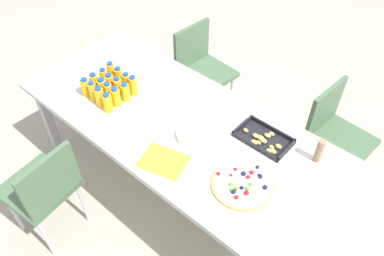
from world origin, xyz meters
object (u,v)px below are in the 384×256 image
(juice_bottle_0, at_px, (86,87))
(juice_bottle_12, at_px, (112,72))
(juice_bottle_6, at_px, (109,92))
(juice_bottle_8, at_px, (104,78))
(napkin_stack, at_px, (145,63))
(juice_bottle_10, at_px, (118,86))
(party_table, at_px, (193,137))
(juice_bottle_9, at_px, (110,83))
(chair_near_left, at_px, (44,187))
(juice_bottle_13, at_px, (119,76))
(juice_bottle_3, at_px, (108,103))
(cardboard_tube, at_px, (319,151))
(paper_folder, at_px, (164,161))
(snack_tray, at_px, (263,139))
(juice_bottle_15, at_px, (134,85))
(juice_bottle_11, at_px, (125,92))
(chair_far_left, at_px, (201,66))
(chair_far_right, at_px, (334,132))
(juice_bottle_2, at_px, (100,97))
(plate_stack, at_px, (192,135))
(juice_bottle_7, at_px, (116,97))
(juice_bottle_5, at_px, (102,88))
(juice_bottle_1, at_px, (93,92))
(juice_bottle_14, at_px, (127,82))
(fruit_pizza, at_px, (242,184))

(juice_bottle_0, bearing_deg, juice_bottle_12, 88.93)
(juice_bottle_6, distance_m, juice_bottle_8, 0.16)
(napkin_stack, bearing_deg, juice_bottle_10, -71.07)
(party_table, relative_size, juice_bottle_0, 17.88)
(juice_bottle_9, height_order, juice_bottle_12, juice_bottle_12)
(juice_bottle_6, xyz_separation_m, juice_bottle_12, (-0.15, 0.15, 0.00))
(chair_near_left, relative_size, juice_bottle_13, 6.02)
(juice_bottle_3, relative_size, juice_bottle_13, 1.02)
(juice_bottle_8, relative_size, cardboard_tube, 0.87)
(paper_folder, bearing_deg, snack_tray, 56.78)
(juice_bottle_15, bearing_deg, juice_bottle_11, -87.06)
(chair_far_left, relative_size, juice_bottle_13, 6.02)
(juice_bottle_9, bearing_deg, chair_far_left, 86.56)
(party_table, height_order, chair_far_right, chair_far_right)
(juice_bottle_0, bearing_deg, snack_tray, 20.94)
(juice_bottle_2, xyz_separation_m, plate_stack, (0.64, 0.17, -0.05))
(juice_bottle_7, xyz_separation_m, paper_folder, (0.57, -0.15, -0.06))
(chair_far_left, relative_size, juice_bottle_0, 6.06)
(juice_bottle_3, distance_m, snack_tray, 1.00)
(juice_bottle_15, xyz_separation_m, paper_folder, (0.57, -0.30, -0.07))
(juice_bottle_0, bearing_deg, juice_bottle_5, 41.07)
(cardboard_tube, bearing_deg, juice_bottle_9, -164.95)
(juice_bottle_0, height_order, juice_bottle_3, juice_bottle_3)
(chair_far_right, relative_size, juice_bottle_13, 6.02)
(juice_bottle_6, distance_m, juice_bottle_15, 0.17)
(juice_bottle_12, relative_size, snack_tray, 0.46)
(juice_bottle_9, bearing_deg, chair_near_left, -78.29)
(juice_bottle_1, distance_m, paper_folder, 0.73)
(juice_bottle_0, distance_m, juice_bottle_10, 0.21)
(juice_bottle_13, height_order, juice_bottle_15, juice_bottle_15)
(juice_bottle_8, distance_m, juice_bottle_14, 0.17)
(fruit_pizza, bearing_deg, juice_bottle_3, -175.08)
(party_table, distance_m, snack_tray, 0.43)
(juice_bottle_15, height_order, cardboard_tube, cardboard_tube)
(fruit_pizza, bearing_deg, juice_bottle_9, 177.07)
(juice_bottle_3, height_order, snack_tray, juice_bottle_3)
(juice_bottle_0, xyz_separation_m, juice_bottle_6, (0.15, 0.07, 0.00))
(chair_far_right, bearing_deg, juice_bottle_1, -45.51)
(juice_bottle_7, bearing_deg, juice_bottle_1, -155.93)
(juice_bottle_6, height_order, juice_bottle_15, juice_bottle_15)
(juice_bottle_1, bearing_deg, juice_bottle_12, 108.01)
(party_table, relative_size, juice_bottle_5, 17.89)
(chair_far_right, xyz_separation_m, paper_folder, (-0.55, -1.14, 0.26))
(chair_far_left, distance_m, juice_bottle_14, 0.87)
(fruit_pizza, bearing_deg, plate_stack, 168.40)
(paper_folder, bearing_deg, napkin_stack, 142.82)
(chair_near_left, bearing_deg, snack_tray, -48.46)
(juice_bottle_6, bearing_deg, juice_bottle_14, 88.16)
(juice_bottle_2, xyz_separation_m, juice_bottle_9, (-0.07, 0.14, -0.01))
(juice_bottle_7, bearing_deg, chair_far_right, 41.45)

